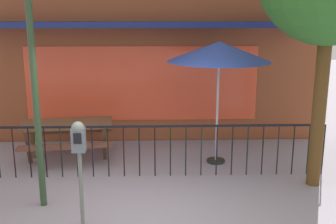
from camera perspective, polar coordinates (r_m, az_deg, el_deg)
ground at (r=6.16m, az=-4.50°, el=-15.11°), size 40.00×40.00×0.00m
pub_storefront at (r=9.58m, az=-3.67°, el=12.44°), size 8.09×1.23×5.55m
patio_fence_front at (r=7.54m, az=-3.99°, el=-4.11°), size 6.82×0.04×0.97m
picnic_table_left at (r=8.67m, az=-13.69°, el=-2.42°), size 1.95×1.57×0.79m
patio_umbrella at (r=7.98m, az=7.02°, el=8.18°), size 1.97×1.97×2.41m
parking_meter_near at (r=5.71m, az=-12.15°, el=-4.72°), size 0.18×0.17×1.54m
street_lamp at (r=6.32m, az=-18.15°, el=7.41°), size 0.28×0.28×3.54m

